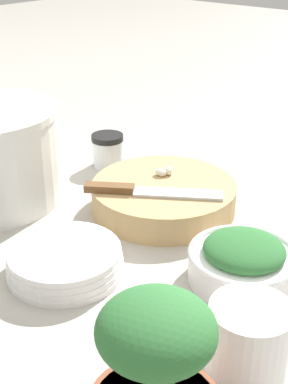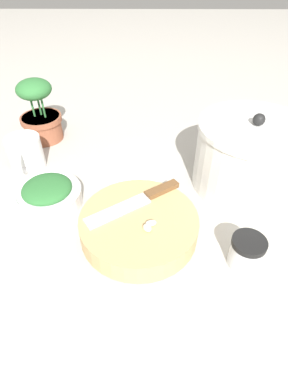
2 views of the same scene
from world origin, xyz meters
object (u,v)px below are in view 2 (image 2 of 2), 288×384
cutting_board (139,225)px  potted_herb (40,115)px  coffee_mug (26,153)px  stock_pot (249,156)px  garlic_cloves (149,225)px  chef_knife (140,200)px  herb_bowl (48,194)px  plate_stack (136,162)px  spice_jar (246,252)px

cutting_board → potted_herb: potted_herb is taller
cutting_board → coffee_mug: bearing=142.4°
stock_pot → garlic_cloves: bearing=-140.4°
coffee_mug → cutting_board: bearing=-37.6°
potted_herb → stock_pot: bearing=-21.2°
cutting_board → chef_knife: bearing=87.8°
herb_bowl → plate_stack: (0.21, 0.16, -0.01)m
garlic_cloves → spice_jar: 0.20m
stock_pot → potted_herb: (-0.59, 0.23, -0.00)m
herb_bowl → spice_jar: size_ratio=2.33×
spice_jar → potted_herb: potted_herb is taller
garlic_cloves → plate_stack: size_ratio=0.21×
chef_knife → potted_herb: potted_herb is taller
spice_jar → plate_stack: size_ratio=0.39×
coffee_mug → stock_pot: stock_pot is taller
garlic_cloves → cutting_board: bearing=128.0°
cutting_board → stock_pot: size_ratio=0.95×
chef_knife → garlic_cloves: size_ratio=5.86×
cutting_board → garlic_cloves: 0.05m
chef_knife → spice_jar: size_ratio=3.08×
cutting_board → stock_pot: stock_pot is taller
coffee_mug → potted_herb: 0.16m
herb_bowl → stock_pot: 0.50m
spice_jar → plate_stack: bearing=124.9°
herb_bowl → coffee_mug: bearing=122.8°
stock_pot → spice_jar: bearing=-102.8°
coffee_mug → stock_pot: 0.60m
spice_jar → stock_pot: 0.27m
chef_knife → herb_bowl: size_ratio=1.32×
chef_knife → potted_herb: size_ratio=1.10×
cutting_board → spice_jar: 0.23m
garlic_cloves → plate_stack: (-0.04, 0.28, -0.04)m
chef_knife → stock_pot: bearing=-98.9°
herb_bowl → spice_jar: (0.43, -0.17, 0.00)m
coffee_mug → plate_stack: bearing=0.4°
garlic_cloves → potted_herb: 0.55m
spice_jar → potted_herb: size_ratio=0.36×
chef_knife → coffee_mug: (-0.32, 0.20, -0.01)m
chef_knife → plate_stack: size_ratio=1.22×
spice_jar → potted_herb: 0.72m
garlic_cloves → herb_bowl: herb_bowl is taller
herb_bowl → potted_herb: potted_herb is taller
spice_jar → plate_stack: 0.40m
herb_bowl → coffee_mug: coffee_mug is taller
chef_knife → cutting_board: bearing=143.6°
chef_knife → potted_herb: 0.48m
stock_pot → herb_bowl: bearing=-170.2°
herb_bowl → spice_jar: same height
coffee_mug → spice_jar: bearing=-31.2°
garlic_cloves → coffee_mug: coffee_mug is taller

